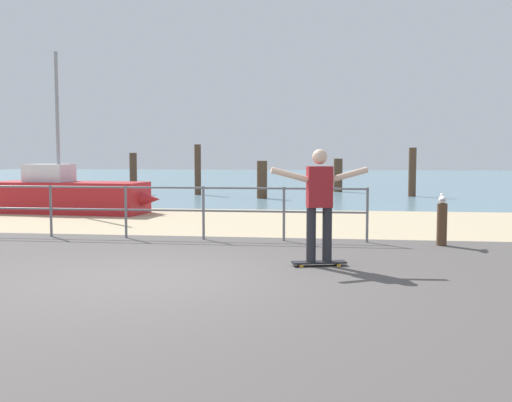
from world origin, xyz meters
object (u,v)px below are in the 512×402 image
sailboat (74,195)px  bollard_short (442,225)px  skateboarder (319,198)px  seagull (442,199)px  skateboard (319,263)px

sailboat → bollard_short: size_ratio=6.44×
skateboarder → seagull: 3.15m
skateboarder → bollard_short: skateboarder is taller
skateboard → sailboat: bearing=134.6°
seagull → skateboard: bearing=-133.2°
sailboat → skateboarder: (7.06, -7.17, 0.50)m
bollard_short → seagull: 0.47m
skateboard → seagull: seagull is taller
skateboarder → bollard_short: (2.15, 2.28, -0.63)m
seagull → bollard_short: bearing=-98.3°
skateboard → skateboarder: 0.95m
sailboat → skateboarder: sailboat is taller
sailboat → skateboard: sailboat is taller
sailboat → skateboarder: bearing=-45.4°
sailboat → skateboarder: size_ratio=3.05×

